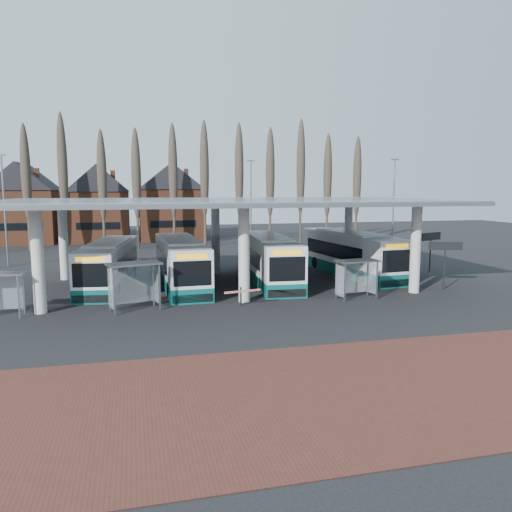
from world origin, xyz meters
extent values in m
plane|color=black|center=(0.00, 0.00, 0.00)|extent=(140.00, 140.00, 0.00)
cube|color=#562A22|center=(0.00, -12.00, 0.01)|extent=(70.00, 10.00, 0.03)
cylinder|color=silver|center=(-12.00, 2.50, 3.00)|extent=(0.70, 0.70, 6.00)
cylinder|color=silver|center=(-12.00, 13.50, 3.00)|extent=(0.70, 0.70, 6.00)
cylinder|color=silver|center=(0.00, 2.50, 3.00)|extent=(0.70, 0.70, 6.00)
cylinder|color=silver|center=(0.00, 13.50, 3.00)|extent=(0.70, 0.70, 6.00)
cylinder|color=silver|center=(12.00, 2.50, 3.00)|extent=(0.70, 0.70, 6.00)
cylinder|color=silver|center=(12.00, 13.50, 3.00)|extent=(0.70, 0.70, 6.00)
cube|color=gray|center=(0.00, 8.00, 6.25)|extent=(32.00, 16.00, 0.12)
cube|color=silver|center=(0.00, 8.00, 6.32)|extent=(31.50, 15.50, 0.04)
cone|color=#473D33|center=(-18.00, 33.00, 7.25)|extent=(0.36, 0.36, 14.50)
ellipsoid|color=#473D33|center=(-18.00, 33.00, 8.99)|extent=(1.10, 1.10, 11.02)
cone|color=#473D33|center=(-14.00, 33.00, 7.25)|extent=(0.36, 0.36, 14.50)
ellipsoid|color=#473D33|center=(-14.00, 33.00, 8.99)|extent=(1.10, 1.10, 11.02)
cone|color=#473D33|center=(-10.00, 33.00, 7.25)|extent=(0.36, 0.36, 14.50)
ellipsoid|color=#473D33|center=(-10.00, 33.00, 8.99)|extent=(1.10, 1.10, 11.02)
cone|color=#473D33|center=(-6.00, 33.00, 7.25)|extent=(0.36, 0.36, 14.50)
ellipsoid|color=#473D33|center=(-6.00, 33.00, 8.99)|extent=(1.10, 1.10, 11.02)
cone|color=#473D33|center=(-2.00, 33.00, 7.25)|extent=(0.36, 0.36, 14.50)
ellipsoid|color=#473D33|center=(-2.00, 33.00, 8.99)|extent=(1.10, 1.10, 11.02)
cone|color=#473D33|center=(2.00, 33.00, 7.25)|extent=(0.36, 0.36, 14.50)
ellipsoid|color=#473D33|center=(2.00, 33.00, 8.99)|extent=(1.10, 1.10, 11.02)
cone|color=#473D33|center=(6.00, 33.00, 7.25)|extent=(0.36, 0.36, 14.50)
ellipsoid|color=#473D33|center=(6.00, 33.00, 8.99)|extent=(1.10, 1.10, 11.02)
cone|color=#473D33|center=(10.00, 33.00, 7.25)|extent=(0.36, 0.36, 14.50)
ellipsoid|color=#473D33|center=(10.00, 33.00, 8.99)|extent=(1.10, 1.10, 11.02)
cone|color=#473D33|center=(14.00, 33.00, 7.25)|extent=(0.36, 0.36, 14.50)
ellipsoid|color=#473D33|center=(14.00, 33.00, 8.99)|extent=(1.10, 1.10, 11.02)
cone|color=#473D33|center=(18.00, 33.00, 7.25)|extent=(0.36, 0.36, 14.50)
ellipsoid|color=#473D33|center=(18.00, 33.00, 8.99)|extent=(1.10, 1.10, 11.02)
cone|color=#473D33|center=(22.00, 33.00, 7.25)|extent=(0.36, 0.36, 14.50)
ellipsoid|color=#473D33|center=(22.00, 33.00, 8.99)|extent=(1.10, 1.10, 11.02)
cube|color=brown|center=(-20.50, 44.00, 3.50)|extent=(8.00, 10.00, 7.00)
pyramid|color=black|center=(-20.50, 44.00, 10.50)|extent=(8.30, 10.30, 3.50)
cube|color=brown|center=(-11.00, 44.00, 3.50)|extent=(8.00, 10.00, 7.00)
pyramid|color=black|center=(-11.00, 44.00, 10.50)|extent=(8.30, 10.30, 3.50)
cube|color=brown|center=(-1.50, 44.00, 3.50)|extent=(8.00, 10.00, 7.00)
pyramid|color=black|center=(-1.50, 44.00, 10.50)|extent=(8.30, 10.30, 3.50)
cylinder|color=slate|center=(-18.00, 22.00, 5.00)|extent=(0.16, 0.16, 10.00)
cube|color=slate|center=(-18.00, 22.00, 10.10)|extent=(0.80, 0.15, 0.15)
cylinder|color=slate|center=(6.00, 26.00, 5.00)|extent=(0.16, 0.16, 10.00)
cube|color=slate|center=(6.00, 26.00, 10.10)|extent=(0.80, 0.15, 0.15)
cylinder|color=slate|center=(20.00, 20.00, 5.00)|extent=(0.16, 0.16, 10.00)
cube|color=slate|center=(20.00, 20.00, 10.10)|extent=(0.80, 0.15, 0.15)
cube|color=white|center=(-8.44, 9.88, 1.79)|extent=(4.24, 12.16, 2.78)
cube|color=#0B534F|center=(-8.44, 9.88, 0.45)|extent=(4.26, 12.18, 0.89)
cube|color=white|center=(-8.44, 9.88, 3.23)|extent=(3.29, 7.41, 0.18)
cube|color=black|center=(-8.37, 10.37, 1.89)|extent=(3.79, 8.86, 1.09)
cube|color=black|center=(-9.30, 4.00, 1.84)|extent=(2.21, 0.38, 1.49)
cube|color=black|center=(-7.58, 15.76, 1.89)|extent=(2.14, 0.37, 1.19)
cube|color=#F69E0D|center=(-9.30, 4.00, 2.83)|extent=(1.76, 0.31, 0.30)
cube|color=black|center=(-9.30, 4.01, 0.35)|extent=(2.39, 0.43, 0.50)
cylinder|color=black|center=(-10.12, 6.31, 0.48)|extent=(0.41, 0.98, 0.95)
cylinder|color=black|center=(-7.85, 5.98, 0.48)|extent=(0.41, 0.98, 0.95)
cylinder|color=black|center=(-9.07, 13.49, 0.48)|extent=(0.41, 0.98, 0.95)
cylinder|color=black|center=(-6.80, 13.15, 0.48)|extent=(0.41, 0.98, 0.95)
cube|color=white|center=(-3.38, 8.83, 1.89)|extent=(2.98, 12.65, 2.94)
cube|color=#0B534F|center=(-3.38, 8.83, 0.47)|extent=(3.00, 12.67, 0.94)
cube|color=white|center=(-3.38, 8.83, 3.41)|extent=(2.59, 7.61, 0.19)
cube|color=black|center=(-3.40, 9.35, 1.99)|extent=(2.93, 9.13, 1.15)
cube|color=black|center=(-3.23, 2.56, 1.94)|extent=(2.35, 0.12, 1.57)
cube|color=black|center=(-3.53, 15.10, 1.99)|extent=(2.27, 0.12, 1.26)
cube|color=#F69E0D|center=(-3.23, 2.56, 2.99)|extent=(1.87, 0.10, 0.31)
cube|color=black|center=(-3.23, 2.57, 0.37)|extent=(2.54, 0.14, 0.52)
cylinder|color=black|center=(-4.50, 4.81, 0.50)|extent=(0.32, 1.01, 1.01)
cylinder|color=black|center=(-2.08, 4.87, 0.50)|extent=(0.32, 1.01, 1.01)
cylinder|color=black|center=(-4.68, 12.47, 0.50)|extent=(0.32, 1.01, 1.01)
cylinder|color=black|center=(-2.26, 12.53, 0.50)|extent=(0.32, 1.01, 1.01)
cube|color=white|center=(3.31, 8.96, 1.92)|extent=(3.59, 12.95, 2.98)
cube|color=#0B534F|center=(3.31, 8.96, 0.48)|extent=(3.61, 12.97, 0.96)
cube|color=white|center=(3.31, 8.96, 3.46)|extent=(2.97, 7.82, 0.19)
cube|color=black|center=(3.35, 9.49, 2.03)|extent=(3.39, 9.38, 1.17)
cube|color=black|center=(2.87, 2.60, 1.97)|extent=(2.39, 0.23, 1.60)
cube|color=black|center=(3.75, 15.32, 2.03)|extent=(2.31, 0.22, 1.28)
cube|color=#F69E0D|center=(2.87, 2.60, 3.04)|extent=(1.90, 0.18, 0.32)
cube|color=black|center=(2.87, 2.61, 0.37)|extent=(2.58, 0.26, 0.53)
cylinder|color=black|center=(1.81, 5.00, 0.51)|extent=(0.37, 1.04, 1.02)
cylinder|color=black|center=(4.26, 4.83, 0.51)|extent=(0.37, 1.04, 1.02)
cylinder|color=black|center=(2.34, 12.77, 0.51)|extent=(0.37, 1.04, 1.02)
cylinder|color=black|center=(4.80, 12.60, 0.51)|extent=(0.37, 1.04, 1.02)
cube|color=white|center=(10.80, 10.43, 1.93)|extent=(4.08, 13.09, 3.00)
cube|color=#0B534F|center=(10.80, 10.43, 0.48)|extent=(4.10, 13.11, 0.97)
cube|color=white|center=(10.80, 10.43, 3.49)|extent=(3.26, 7.94, 0.19)
cube|color=black|center=(10.74, 10.96, 2.04)|extent=(3.74, 9.51, 1.18)
cube|color=black|center=(11.48, 4.05, 1.98)|extent=(2.40, 0.32, 1.61)
cube|color=black|center=(10.12, 16.80, 2.04)|extent=(2.32, 0.31, 1.29)
cube|color=#F69E0D|center=(11.48, 4.05, 3.06)|extent=(1.91, 0.26, 0.32)
cube|color=black|center=(11.47, 4.06, 0.38)|extent=(2.59, 0.36, 0.54)
cylinder|color=black|center=(10.00, 6.24, 0.51)|extent=(0.41, 1.06, 1.03)
cylinder|color=black|center=(12.46, 6.50, 0.51)|extent=(0.41, 1.06, 1.03)
cylinder|color=black|center=(9.17, 14.03, 0.51)|extent=(0.41, 1.06, 1.03)
cylinder|color=black|center=(11.63, 14.29, 0.51)|extent=(0.41, 1.06, 1.03)
cube|color=gray|center=(-12.94, 1.58, 1.19)|extent=(0.08, 0.08, 2.39)
cube|color=gray|center=(-12.89, 2.62, 1.19)|extent=(0.08, 0.08, 2.39)
cube|color=silver|center=(-14.03, 2.72, 1.24)|extent=(2.29, 0.14, 1.91)
cube|color=silver|center=(-12.87, 2.10, 1.24)|extent=(0.09, 1.05, 1.91)
cube|color=gray|center=(-7.84, 0.86, 1.37)|extent=(0.11, 0.11, 2.74)
cube|color=gray|center=(-5.30, 1.53, 1.37)|extent=(0.11, 0.11, 2.74)
cube|color=gray|center=(-8.14, 2.03, 1.37)|extent=(0.11, 0.11, 2.74)
cube|color=gray|center=(-5.60, 2.69, 1.37)|extent=(0.11, 0.11, 2.74)
cube|color=gray|center=(-6.72, 1.78, 2.79)|extent=(3.35, 2.26, 0.11)
cube|color=silver|center=(-6.89, 2.41, 1.42)|extent=(2.55, 0.71, 2.19)
cube|color=silver|center=(-8.04, 1.43, 1.42)|extent=(0.35, 1.18, 2.19)
cube|color=silver|center=(-5.40, 2.12, 1.42)|extent=(0.35, 1.18, 2.19)
cube|color=gray|center=(6.11, 0.85, 1.23)|extent=(0.09, 0.09, 2.45)
cube|color=gray|center=(8.45, 1.10, 1.23)|extent=(0.09, 0.09, 2.45)
cube|color=gray|center=(5.99, 1.92, 1.23)|extent=(0.09, 0.09, 2.45)
cube|color=gray|center=(8.33, 2.18, 1.23)|extent=(0.09, 0.09, 2.45)
cube|color=gray|center=(7.22, 1.51, 2.50)|extent=(2.88, 1.66, 0.10)
cube|color=silver|center=(7.16, 2.10, 1.28)|extent=(2.35, 0.29, 1.96)
cube|color=silver|center=(6.00, 1.38, 1.28)|extent=(0.16, 1.08, 1.96)
cube|color=silver|center=(8.44, 1.65, 1.28)|extent=(0.16, 1.08, 1.96)
cylinder|color=black|center=(14.58, 2.88, 1.66)|extent=(0.10, 0.10, 3.33)
cube|color=black|center=(14.58, 2.88, 3.12)|extent=(2.20, 0.87, 0.57)
cylinder|color=black|center=(16.33, 7.34, 1.78)|extent=(0.11, 0.11, 3.56)
cube|color=black|center=(16.33, 7.34, 3.33)|extent=(2.30, 1.08, 0.61)
cube|color=black|center=(-0.42, 1.52, 0.58)|extent=(0.08, 0.08, 1.17)
cube|color=red|center=(-0.42, 0.99, 1.01)|extent=(2.31, 0.56, 0.11)
camera|label=1|loc=(-6.68, -27.66, 7.13)|focal=35.00mm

